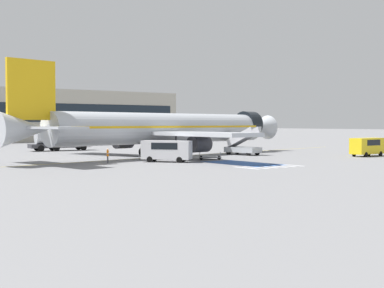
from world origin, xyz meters
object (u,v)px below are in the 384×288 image
at_px(fuel_tanker, 59,140).
at_px(ground_crew_0, 191,151).
at_px(boarding_stairs_forward, 243,148).
at_px(service_van_0, 167,149).
at_px(service_van_1, 367,145).
at_px(baggage_cart, 210,157).
at_px(airliner, 165,128).
at_px(traffic_cone_0, 172,156).
at_px(ground_crew_1, 108,155).

relative_size(fuel_tanker, ground_crew_0, 5.82).
bearing_deg(fuel_tanker, boarding_stairs_forward, 36.87).
height_order(service_van_0, service_van_1, service_van_1).
relative_size(service_van_0, baggage_cart, 1.76).
relative_size(fuel_tanker, service_van_0, 1.81).
height_order(airliner, boarding_stairs_forward, airliner).
bearing_deg(traffic_cone_0, service_van_0, -130.14).
bearing_deg(service_van_1, service_van_0, 73.99).
xyz_separation_m(service_van_0, service_van_1, (26.48, -6.56, 0.01)).
height_order(boarding_stairs_forward, service_van_1, boarding_stairs_forward).
height_order(airliner, fuel_tanker, airliner).
relative_size(service_van_0, ground_crew_0, 3.21).
height_order(ground_crew_0, ground_crew_1, ground_crew_0).
bearing_deg(baggage_cart, traffic_cone_0, -104.96).
bearing_deg(ground_crew_0, service_van_0, -20.30).
height_order(fuel_tanker, ground_crew_0, fuel_tanker).
bearing_deg(boarding_stairs_forward, ground_crew_1, 178.31).
height_order(baggage_cart, traffic_cone_0, baggage_cart).
bearing_deg(ground_crew_0, baggage_cart, 49.46).
distance_m(airliner, service_van_1, 26.02).
height_order(service_van_0, baggage_cart, service_van_0).
relative_size(boarding_stairs_forward, service_van_1, 1.04).
height_order(airliner, ground_crew_1, airliner).
distance_m(service_van_0, traffic_cone_0, 5.59).
relative_size(fuel_tanker, traffic_cone_0, 16.89).
relative_size(ground_crew_0, ground_crew_1, 1.03).
bearing_deg(boarding_stairs_forward, baggage_cart, -163.75).
height_order(airliner, service_van_1, airliner).
distance_m(ground_crew_1, traffic_cone_0, 10.06).
xyz_separation_m(boarding_stairs_forward, service_van_1, (10.99, -11.67, 0.43)).
height_order(boarding_stairs_forward, traffic_cone_0, boarding_stairs_forward).
relative_size(airliner, ground_crew_0, 26.90).
bearing_deg(ground_crew_1, baggage_cart, 110.75).
bearing_deg(boarding_stairs_forward, airliner, 156.10).
relative_size(airliner, baggage_cart, 14.77).
bearing_deg(baggage_cart, service_van_1, 106.46).
xyz_separation_m(boarding_stairs_forward, baggage_cart, (-9.04, -4.53, -0.71)).
distance_m(baggage_cart, traffic_cone_0, 4.64).
relative_size(boarding_stairs_forward, service_van_0, 1.04).
xyz_separation_m(service_van_0, traffic_cone_0, (3.53, 4.19, -1.10)).
bearing_deg(ground_crew_0, boarding_stairs_forward, 137.72).
relative_size(service_van_0, traffic_cone_0, 9.32).
xyz_separation_m(fuel_tanker, traffic_cone_0, (3.60, -25.94, -1.42)).
distance_m(boarding_stairs_forward, ground_crew_1, 21.96).
bearing_deg(ground_crew_1, service_van_0, 100.12).
distance_m(service_van_1, ground_crew_1, 33.75).
height_order(service_van_0, ground_crew_1, service_van_0).
bearing_deg(airliner, baggage_cart, 2.62).
bearing_deg(service_van_0, service_van_1, -53.84).
relative_size(airliner, ground_crew_1, 27.61).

